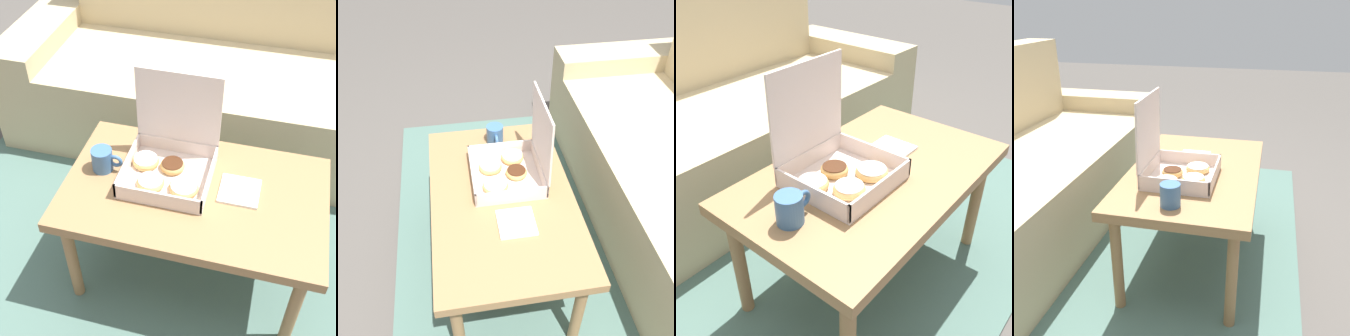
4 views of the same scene
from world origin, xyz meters
TOP-DOWN VIEW (x-y plane):
  - ground_plane at (0.00, 0.00)m, footprint 12.00×12.00m
  - area_rug at (0.00, 0.30)m, footprint 2.41×1.93m
  - coffee_table at (0.00, -0.16)m, footprint 0.93×0.58m
  - pastry_box at (-0.11, -0.10)m, footprint 0.31×0.30m
  - coffee_mug at (-0.35, -0.14)m, footprint 0.12×0.08m
  - napkin_stack at (0.16, -0.13)m, footprint 0.14×0.14m

SIDE VIEW (x-z plane):
  - ground_plane at x=0.00m, z-range 0.00..0.00m
  - area_rug at x=0.00m, z-range 0.00..0.01m
  - coffee_table at x=0.00m, z-range 0.19..0.66m
  - napkin_stack at x=0.16m, z-range 0.48..0.49m
  - coffee_mug at x=-0.35m, z-range 0.48..0.57m
  - pastry_box at x=-0.11m, z-range 0.36..0.72m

